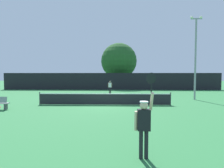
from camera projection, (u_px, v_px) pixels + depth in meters
ground_plane at (105, 105)px, 15.50m from camera, size 120.00×120.00×0.00m
tennis_net at (104, 99)px, 15.48m from camera, size 11.01×0.08×1.07m
perimeter_fence at (111, 81)px, 30.78m from camera, size 36.09×0.12×2.79m
player_serving at (144, 121)px, 5.56m from camera, size 0.68×0.40×2.60m
player_receiving at (110, 86)px, 24.76m from camera, size 0.57×0.24×1.67m
tennis_ball at (135, 101)px, 17.33m from camera, size 0.07×0.07×0.07m
light_pole at (196, 53)px, 18.50m from camera, size 1.18×0.28×8.32m
large_tree at (119, 61)px, 35.38m from camera, size 6.78×6.78×8.50m
parked_car_near at (141, 83)px, 38.36m from camera, size 2.35×4.38×1.69m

